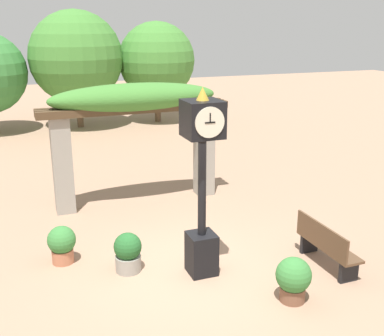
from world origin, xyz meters
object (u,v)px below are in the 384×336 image
at_px(potted_plant_near_left, 62,243).
at_px(potted_plant_far_left, 293,278).
at_px(pedestal_clock, 202,178).
at_px(park_bench, 326,246).
at_px(potted_plant_near_right, 128,252).

bearing_deg(potted_plant_near_left, potted_plant_far_left, -38.44).
relative_size(pedestal_clock, park_bench, 2.23).
relative_size(potted_plant_near_left, potted_plant_near_right, 0.99).
bearing_deg(park_bench, pedestal_clock, 74.91).
xyz_separation_m(potted_plant_far_left, park_bench, (1.21, 0.80, 0.02)).
bearing_deg(pedestal_clock, potted_plant_near_right, 156.49).
bearing_deg(potted_plant_near_left, pedestal_clock, -29.11).
bearing_deg(pedestal_clock, park_bench, -15.09).
xyz_separation_m(pedestal_clock, potted_plant_near_left, (-2.37, 1.32, -1.46)).
bearing_deg(pedestal_clock, potted_plant_near_left, 150.89).
bearing_deg(park_bench, potted_plant_near_left, 67.42).
distance_m(pedestal_clock, potted_plant_far_left, 2.29).
relative_size(pedestal_clock, potted_plant_near_right, 4.54).
height_order(pedestal_clock, potted_plant_far_left, pedestal_clock).
height_order(potted_plant_near_left, park_bench, park_bench).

